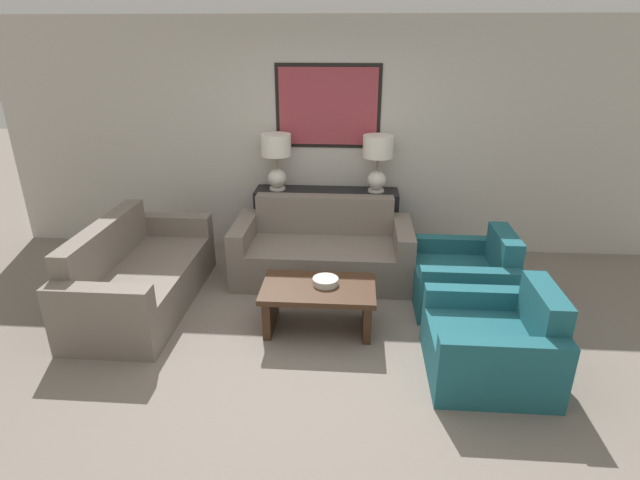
{
  "coord_description": "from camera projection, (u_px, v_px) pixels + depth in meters",
  "views": [
    {
      "loc": [
        0.32,
        -3.41,
        2.45
      ],
      "look_at": [
        0.01,
        0.92,
        0.65
      ],
      "focal_mm": 28.0,
      "sensor_mm": 36.0,
      "label": 1
    }
  ],
  "objects": [
    {
      "name": "table_lamp_right",
      "position": [
        378.0,
        156.0,
        5.53
      ],
      "size": [
        0.34,
        0.34,
        0.64
      ],
      "color": "silver",
      "rests_on": "console_table"
    },
    {
      "name": "armchair_near_back_wall",
      "position": [
        465.0,
        279.0,
        4.81
      ],
      "size": [
        0.9,
        0.9,
        0.75
      ],
      "color": "#1E5B66",
      "rests_on": "ground_plane"
    },
    {
      "name": "table_lamp_left",
      "position": [
        276.0,
        155.0,
        5.6
      ],
      "size": [
        0.34,
        0.34,
        0.64
      ],
      "color": "silver",
      "rests_on": "console_table"
    },
    {
      "name": "console_table",
      "position": [
        326.0,
        223.0,
        5.87
      ],
      "size": [
        1.64,
        0.38,
        0.79
      ],
      "color": "black",
      "rests_on": "ground_plane"
    },
    {
      "name": "couch_by_back_wall",
      "position": [
        323.0,
        252.0,
        5.35
      ],
      "size": [
        1.86,
        0.86,
        0.82
      ],
      "color": "slate",
      "rests_on": "ground_plane"
    },
    {
      "name": "ground_plane",
      "position": [
        311.0,
        355.0,
        4.1
      ],
      "size": [
        20.0,
        20.0,
        0.0
      ],
      "primitive_type": "plane",
      "color": "slate"
    },
    {
      "name": "couch_by_side",
      "position": [
        140.0,
        277.0,
        4.79
      ],
      "size": [
        0.86,
        1.86,
        0.82
      ],
      "color": "slate",
      "rests_on": "ground_plane"
    },
    {
      "name": "coffee_table",
      "position": [
        318.0,
        298.0,
        4.38
      ],
      "size": [
        0.99,
        0.6,
        0.42
      ],
      "color": "#3D2616",
      "rests_on": "ground_plane"
    },
    {
      "name": "decorative_bowl",
      "position": [
        325.0,
        281.0,
        4.36
      ],
      "size": [
        0.23,
        0.23,
        0.06
      ],
      "color": "beige",
      "rests_on": "coffee_table"
    },
    {
      "name": "back_wall",
      "position": [
        328.0,
        139.0,
        5.76
      ],
      "size": [
        7.66,
        0.12,
        2.65
      ],
      "color": "beige",
      "rests_on": "ground_plane"
    },
    {
      "name": "armchair_near_camera",
      "position": [
        493.0,
        345.0,
        3.79
      ],
      "size": [
        0.9,
        0.9,
        0.75
      ],
      "color": "#1E5B66",
      "rests_on": "ground_plane"
    }
  ]
}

